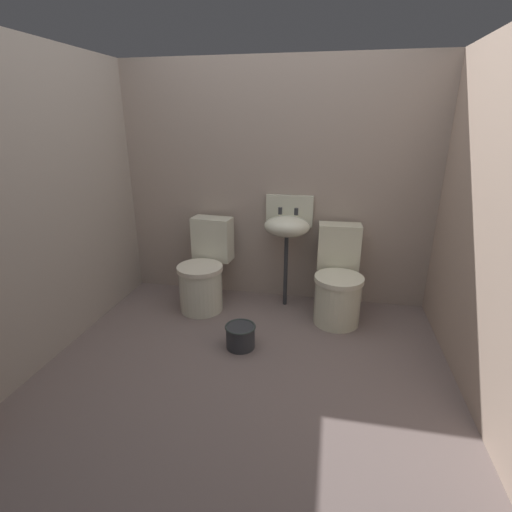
{
  "coord_description": "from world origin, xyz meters",
  "views": [
    {
      "loc": [
        0.5,
        -2.24,
        1.63
      ],
      "look_at": [
        0.0,
        0.28,
        0.7
      ],
      "focal_mm": 26.67,
      "sensor_mm": 36.0,
      "label": 1
    }
  ],
  "objects_px": {
    "toilet_right": "(338,283)",
    "sink": "(287,225)",
    "toilet_left": "(204,273)",
    "bucket": "(240,336)"
  },
  "relations": [
    {
      "from": "toilet_right",
      "to": "sink",
      "type": "distance_m",
      "value": 0.66
    },
    {
      "from": "sink",
      "to": "toilet_right",
      "type": "bearing_deg",
      "value": -22.09
    },
    {
      "from": "toilet_left",
      "to": "sink",
      "type": "distance_m",
      "value": 0.86
    },
    {
      "from": "toilet_left",
      "to": "sink",
      "type": "relative_size",
      "value": 0.79
    },
    {
      "from": "bucket",
      "to": "sink",
      "type": "bearing_deg",
      "value": 73.23
    },
    {
      "from": "toilet_left",
      "to": "sink",
      "type": "bearing_deg",
      "value": -159.5
    },
    {
      "from": "sink",
      "to": "bucket",
      "type": "xyz_separation_m",
      "value": [
        -0.24,
        -0.79,
        -0.66
      ]
    },
    {
      "from": "toilet_left",
      "to": "sink",
      "type": "height_order",
      "value": "sink"
    },
    {
      "from": "sink",
      "to": "bucket",
      "type": "bearing_deg",
      "value": -106.77
    },
    {
      "from": "sink",
      "to": "bucket",
      "type": "height_order",
      "value": "sink"
    }
  ]
}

